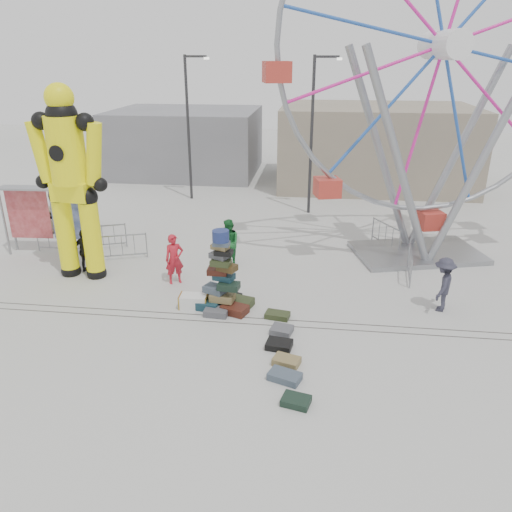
# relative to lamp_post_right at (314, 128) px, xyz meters

# --- Properties ---
(ground) EXTENTS (90.00, 90.00, 0.00)m
(ground) POSITION_rel_lamp_post_right_xyz_m (-3.09, -13.00, -4.48)
(ground) COLOR #9E9E99
(ground) RESTS_ON ground
(track_line_near) EXTENTS (40.00, 0.04, 0.01)m
(track_line_near) POSITION_rel_lamp_post_right_xyz_m (-3.09, -12.40, -4.48)
(track_line_near) COLOR #47443F
(track_line_near) RESTS_ON ground
(track_line_far) EXTENTS (40.00, 0.04, 0.01)m
(track_line_far) POSITION_rel_lamp_post_right_xyz_m (-3.09, -12.00, -4.48)
(track_line_far) COLOR #47443F
(track_line_far) RESTS_ON ground
(building_right) EXTENTS (12.00, 8.00, 5.00)m
(building_right) POSITION_rel_lamp_post_right_xyz_m (3.91, 7.00, -1.98)
(building_right) COLOR gray
(building_right) RESTS_ON ground
(building_left) EXTENTS (10.00, 8.00, 4.40)m
(building_left) POSITION_rel_lamp_post_right_xyz_m (-9.09, 9.00, -2.28)
(building_left) COLOR gray
(building_left) RESTS_ON ground
(lamp_post_right) EXTENTS (1.41, 0.25, 8.00)m
(lamp_post_right) POSITION_rel_lamp_post_right_xyz_m (0.00, 0.00, 0.00)
(lamp_post_right) COLOR #2D2D30
(lamp_post_right) RESTS_ON ground
(lamp_post_left) EXTENTS (1.41, 0.25, 8.00)m
(lamp_post_left) POSITION_rel_lamp_post_right_xyz_m (-7.00, 2.00, 0.00)
(lamp_post_left) COLOR #2D2D30
(lamp_post_left) RESTS_ON ground
(suitcase_tower) EXTENTS (2.11, 1.76, 2.80)m
(suitcase_tower) POSITION_rel_lamp_post_right_xyz_m (-2.71, -11.39, -3.70)
(suitcase_tower) COLOR #183B4A
(suitcase_tower) RESTS_ON ground
(crash_test_dummy) EXTENTS (2.93, 1.29, 7.37)m
(crash_test_dummy) POSITION_rel_lamp_post_right_xyz_m (-8.59, -9.41, -0.59)
(crash_test_dummy) COLOR black
(crash_test_dummy) RESTS_ON ground
(ferris_wheel) EXTENTS (12.33, 4.38, 14.75)m
(ferris_wheel) POSITION_rel_lamp_post_right_xyz_m (4.70, -5.65, 2.78)
(ferris_wheel) COLOR gray
(ferris_wheel) RESTS_ON ground
(banner_scaffold) EXTENTS (4.06, 0.88, 2.92)m
(banner_scaffold) POSITION_rel_lamp_post_right_xyz_m (-10.81, -7.33, -2.29)
(banner_scaffold) COLOR gray
(banner_scaffold) RESTS_ON ground
(steamer_trunk) EXTENTS (0.97, 0.58, 0.45)m
(steamer_trunk) POSITION_rel_lamp_post_right_xyz_m (-3.70, -11.48, -4.26)
(steamer_trunk) COLOR silver
(steamer_trunk) RESTS_ON ground
(row_case_0) EXTENTS (0.85, 0.60, 0.19)m
(row_case_0) POSITION_rel_lamp_post_right_xyz_m (-0.81, -11.87, -4.39)
(row_case_0) COLOR #303B1D
(row_case_0) RESTS_ON ground
(row_case_1) EXTENTS (0.76, 0.71, 0.20)m
(row_case_1) POSITION_rel_lamp_post_right_xyz_m (-0.60, -12.82, -4.38)
(row_case_1) COLOR #56575D
(row_case_1) RESTS_ON ground
(row_case_2) EXTENTS (0.83, 0.68, 0.20)m
(row_case_2) POSITION_rel_lamp_post_right_xyz_m (-0.61, -13.67, -4.38)
(row_case_2) COLOR black
(row_case_2) RESTS_ON ground
(row_case_3) EXTENTS (0.84, 0.69, 0.21)m
(row_case_3) POSITION_rel_lamp_post_right_xyz_m (-0.34, -14.49, -4.38)
(row_case_3) COLOR olive
(row_case_3) RESTS_ON ground
(row_case_4) EXTENTS (0.97, 0.78, 0.21)m
(row_case_4) POSITION_rel_lamp_post_right_xyz_m (-0.34, -15.20, -4.38)
(row_case_4) COLOR #455362
(row_case_4) RESTS_ON ground
(row_case_5) EXTENTS (0.80, 0.66, 0.18)m
(row_case_5) POSITION_rel_lamp_post_right_xyz_m (0.00, -16.15, -4.39)
(row_case_5) COLOR black
(row_case_5) RESTS_ON ground
(barricade_dummy_a) EXTENTS (2.00, 0.15, 1.10)m
(barricade_dummy_a) POSITION_rel_lamp_post_right_xyz_m (-10.68, -7.16, -3.93)
(barricade_dummy_a) COLOR gray
(barricade_dummy_a) RESTS_ON ground
(barricade_dummy_b) EXTENTS (1.91, 0.79, 1.10)m
(barricade_dummy_b) POSITION_rel_lamp_post_right_xyz_m (-8.99, -6.54, -3.93)
(barricade_dummy_b) COLOR gray
(barricade_dummy_b) RESTS_ON ground
(barricade_dummy_c) EXTENTS (1.93, 0.74, 1.10)m
(barricade_dummy_c) POSITION_rel_lamp_post_right_xyz_m (-7.68, -7.64, -3.93)
(barricade_dummy_c) COLOR gray
(barricade_dummy_c) RESTS_ON ground
(barricade_wheel_front) EXTENTS (0.32, 2.00, 1.10)m
(barricade_wheel_front) POSITION_rel_lamp_post_right_xyz_m (3.96, -8.07, -3.93)
(barricade_wheel_front) COLOR gray
(barricade_wheel_front) RESTS_ON ground
(barricade_wheel_back) EXTENTS (1.04, 1.81, 1.10)m
(barricade_wheel_back) POSITION_rel_lamp_post_right_xyz_m (3.43, -4.83, -3.93)
(barricade_wheel_back) COLOR gray
(barricade_wheel_back) RESTS_ON ground
(pedestrian_red) EXTENTS (0.83, 0.73, 1.91)m
(pedestrian_red) POSITION_rel_lamp_post_right_xyz_m (-4.85, -9.63, -3.53)
(pedestrian_red) COLOR #B41927
(pedestrian_red) RESTS_ON ground
(pedestrian_green) EXTENTS (1.14, 1.18, 1.92)m
(pedestrian_green) POSITION_rel_lamp_post_right_xyz_m (-3.13, -7.70, -3.52)
(pedestrian_green) COLOR #186329
(pedestrian_green) RESTS_ON ground
(pedestrian_black) EXTENTS (1.08, 0.60, 1.75)m
(pedestrian_black) POSITION_rel_lamp_post_right_xyz_m (-8.60, -9.05, -3.61)
(pedestrian_black) COLOR black
(pedestrian_black) RESTS_ON ground
(pedestrian_grey) EXTENTS (1.12, 1.39, 1.88)m
(pedestrian_grey) POSITION_rel_lamp_post_right_xyz_m (4.59, -10.65, -3.54)
(pedestrian_grey) COLOR #292937
(pedestrian_grey) RESTS_ON ground
(parked_suv) EXTENTS (4.09, 2.38, 1.07)m
(parked_suv) POSITION_rel_lamp_post_right_xyz_m (-12.38, -4.29, -3.95)
(parked_suv) COLOR tan
(parked_suv) RESTS_ON ground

